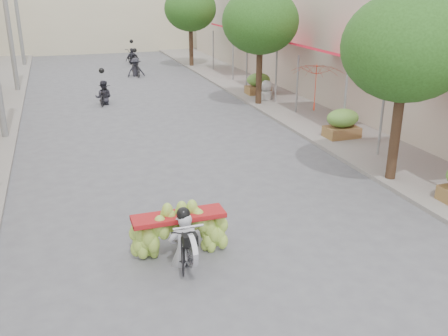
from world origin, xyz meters
TOP-DOWN VIEW (x-y plane):
  - ground at (0.00, 0.00)m, footprint 120.00×120.00m
  - sidewalk_right at (7.00, 15.00)m, footprint 4.00×60.00m
  - shophouse_row_right at (11.99, 14.00)m, footprint 9.77×40.00m
  - far_building at (0.00, 38.00)m, footprint 20.00×6.00m
  - utility_pole_far at (-5.40, 21.00)m, footprint 0.60×0.24m
  - utility_pole_back at (-5.40, 30.00)m, footprint 0.60×0.24m
  - street_tree_near at (5.40, 4.00)m, footprint 3.40×3.40m
  - street_tree_mid at (5.40, 14.00)m, footprint 3.40×3.40m
  - street_tree_far at (5.40, 26.00)m, footprint 3.40×3.40m
  - produce_crate_mid at (6.20, 8.00)m, footprint 1.20×0.88m
  - produce_crate_far at (6.20, 16.00)m, footprint 1.20×0.88m
  - banana_motorbike at (-1.31, 1.72)m, footprint 2.20×1.79m
  - market_umbrella at (6.09, 9.85)m, footprint 2.69×2.69m
  - pedestrian at (6.05, 14.56)m, footprint 1.06×0.84m
  - bg_motorbike_a at (-1.39, 16.62)m, footprint 0.91×1.56m
  - bg_motorbike_b at (1.24, 23.60)m, footprint 1.11×1.80m
  - bg_motorbike_c at (1.80, 28.54)m, footprint 1.05×1.89m

SIDE VIEW (x-z plane):
  - ground at x=0.00m, z-range 0.00..0.00m
  - sidewalk_right at x=7.00m, z-range 0.00..0.12m
  - banana_motorbike at x=-1.31m, z-range -0.35..1.77m
  - produce_crate_mid at x=6.20m, z-range 0.13..1.29m
  - produce_crate_far at x=6.20m, z-range 0.13..1.29m
  - bg_motorbike_c at x=1.80m, z-range -0.20..1.75m
  - bg_motorbike_a at x=-1.39m, z-range -0.20..1.75m
  - bg_motorbike_b at x=1.24m, z-range -0.14..1.81m
  - pedestrian at x=6.05m, z-range 0.12..1.99m
  - market_umbrella at x=6.09m, z-range 1.60..3.46m
  - shophouse_row_right at x=11.99m, z-range 0.00..6.00m
  - far_building at x=0.00m, z-range 0.00..7.00m
  - street_tree_near at x=5.40m, z-range 1.16..6.41m
  - street_tree_mid at x=5.40m, z-range 1.16..6.41m
  - street_tree_far at x=5.40m, z-range 1.16..6.41m
  - utility_pole_far at x=-5.40m, z-range 0.03..8.03m
  - utility_pole_back at x=-5.40m, z-range 0.03..8.03m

